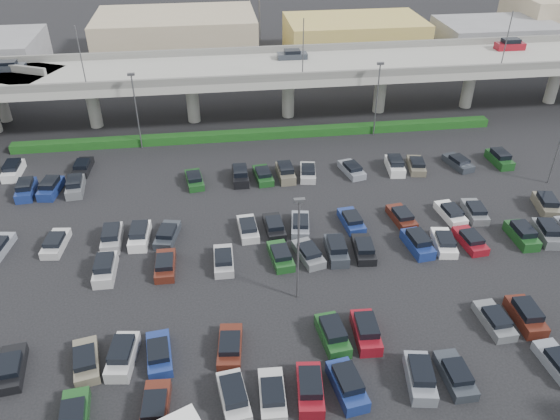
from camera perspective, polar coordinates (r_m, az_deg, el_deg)
The scene contains 6 objects.
ground at distance 55.23m, azimuth 0.49°, elevation -3.56°, with size 280.00×280.00×0.00m, color black.
overpass at distance 80.48m, azimuth -2.89°, elevation 14.17°, with size 150.00×13.00×15.80m.
hedge at distance 76.39m, azimuth -2.14°, elevation 7.92°, with size 66.00×1.60×1.10m, color #113C13.
parked_cars at distance 52.14m, azimuth 1.36°, elevation -5.24°, with size 62.98×41.59×1.67m.
light_poles at distance 53.14m, azimuth -4.20°, elevation 2.79°, with size 66.90×48.38×10.30m.
distant_buildings at distance 111.25m, azimuth 2.48°, elevation 17.79°, with size 138.00×24.00×9.00m.
Camera 1 is at (-6.32, -43.91, 32.91)m, focal length 35.00 mm.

